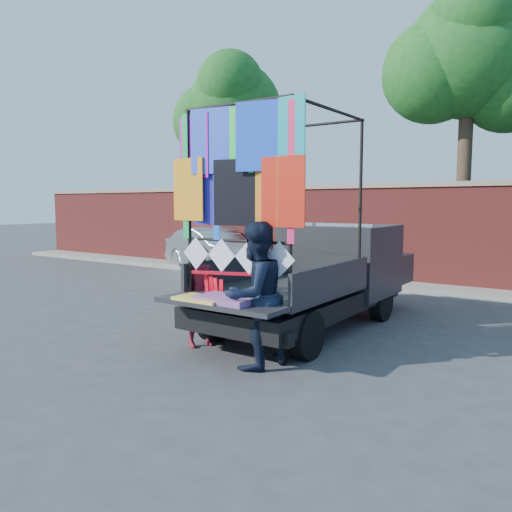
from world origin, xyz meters
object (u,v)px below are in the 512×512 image
Objects in this scene: sedan at (214,250)px; woman at (201,296)px; man at (255,295)px; pickup_truck at (326,273)px.

sedan is 7.99m from woman.
woman is (4.95, -6.28, 0.08)m from sedan.
man is (1.20, -0.34, 0.19)m from woman.
woman is at bearing -93.26° from man.
man is (0.41, -2.78, 0.07)m from pickup_truck.
pickup_truck is 6.90m from sedan.
pickup_truck is 1.32× the size of sedan.
sedan is 9.04m from man.
pickup_truck is at bearing 6.17° from woman.
woman is at bearing -107.93° from pickup_truck.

